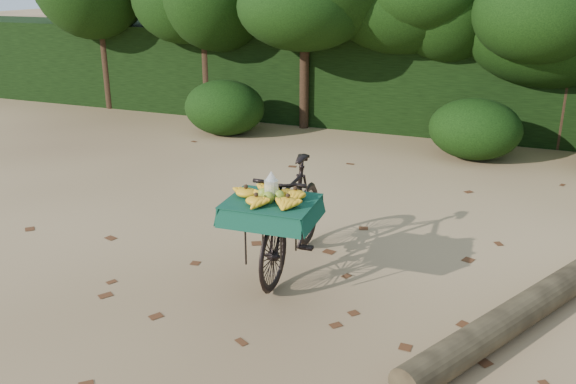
% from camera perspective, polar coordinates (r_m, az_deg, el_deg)
% --- Properties ---
extents(ground, '(80.00, 80.00, 0.00)m').
position_cam_1_polar(ground, '(6.70, -0.01, -5.27)').
color(ground, tan).
rests_on(ground, ground).
extents(vendor_bicycle, '(0.82, 1.87, 1.11)m').
position_cam_1_polar(vendor_bicycle, '(6.08, 0.33, -2.16)').
color(vendor_bicycle, black).
rests_on(vendor_bicycle, ground).
extents(fallen_log, '(2.02, 3.51, 0.28)m').
position_cam_1_polar(fallen_log, '(5.89, 22.77, -9.13)').
color(fallen_log, brown).
rests_on(fallen_log, ground).
extents(hedge_backdrop, '(26.00, 1.80, 1.80)m').
position_cam_1_polar(hedge_backdrop, '(12.30, 11.18, 10.27)').
color(hedge_backdrop, black).
rests_on(hedge_backdrop, ground).
extents(tree_row, '(14.50, 2.00, 4.00)m').
position_cam_1_polar(tree_row, '(11.54, 7.46, 15.39)').
color(tree_row, black).
rests_on(tree_row, ground).
extents(bush_clumps, '(8.80, 1.70, 0.90)m').
position_cam_1_polar(bush_clumps, '(10.37, 11.55, 6.01)').
color(bush_clumps, black).
rests_on(bush_clumps, ground).
extents(leaf_litter, '(7.00, 7.30, 0.01)m').
position_cam_1_polar(leaf_litter, '(7.25, 1.91, -3.22)').
color(leaf_litter, '#522B15').
rests_on(leaf_litter, ground).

